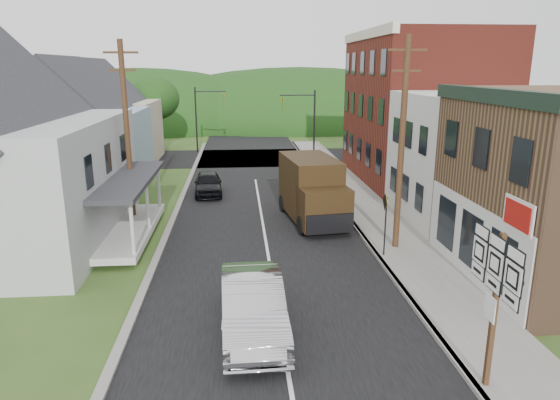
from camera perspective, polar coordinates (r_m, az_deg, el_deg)
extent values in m
plane|color=#2D4719|center=(18.33, -0.74, -10.01)|extent=(120.00, 120.00, 0.00)
cube|color=black|center=(27.71, -2.22, -1.29)|extent=(9.00, 90.00, 0.02)
cube|color=black|center=(44.28, -3.26, 4.85)|extent=(60.00, 9.00, 0.02)
cube|color=slate|center=(26.70, 10.74, -2.01)|extent=(2.80, 55.00, 0.15)
cube|color=slate|center=(26.37, 7.91, -2.09)|extent=(0.20, 55.00, 0.15)
cube|color=slate|center=(25.99, -12.32, -2.60)|extent=(0.30, 55.00, 0.12)
cube|color=silver|center=(27.49, 22.29, 4.43)|extent=(8.00, 7.00, 6.50)
cube|color=maroon|center=(35.93, 15.74, 10.02)|extent=(8.00, 12.00, 10.00)
cube|color=#8DACC0|center=(35.38, -21.00, 5.44)|extent=(7.00, 8.00, 5.00)
cube|color=beige|center=(44.13, -18.49, 7.36)|extent=(7.00, 8.00, 5.00)
cylinder|color=#472D19|center=(21.44, 13.71, 5.84)|extent=(0.26, 0.26, 9.00)
cube|color=#472D19|center=(21.20, 14.38, 16.29)|extent=(1.60, 0.10, 0.10)
cube|color=#472D19|center=(21.19, 14.23, 14.13)|extent=(1.20, 0.10, 0.10)
cylinder|color=#472D19|center=(25.36, -17.05, 6.96)|extent=(0.26, 0.26, 9.00)
cube|color=#472D19|center=(25.16, -17.75, 15.77)|extent=(1.60, 0.10, 0.10)
cube|color=#472D19|center=(25.15, -17.60, 13.96)|extent=(1.20, 0.10, 0.10)
cylinder|color=black|center=(40.83, 3.93, 8.24)|extent=(0.14, 0.14, 6.00)
cylinder|color=black|center=(40.42, 1.99, 11.90)|extent=(2.80, 0.10, 0.10)
imported|color=olive|center=(40.34, 0.26, 10.90)|extent=(0.16, 0.20, 1.00)
cylinder|color=black|center=(47.47, -9.55, 9.00)|extent=(0.14, 0.14, 6.00)
cylinder|color=black|center=(47.19, -7.96, 12.20)|extent=(2.80, 0.10, 0.10)
imported|color=olive|center=(47.18, -6.45, 11.39)|extent=(0.16, 0.20, 1.00)
cylinder|color=#382616|center=(49.55, -14.02, 7.80)|extent=(0.36, 0.36, 3.92)
ellipsoid|color=#10340F|center=(49.29, -14.24, 11.19)|extent=(4.80, 4.80, 4.08)
ellipsoid|color=#10340F|center=(72.01, -3.92, 8.73)|extent=(90.00, 30.00, 16.00)
imported|color=#B9B8BE|center=(15.19, -3.13, -11.99)|extent=(1.98, 5.26, 1.71)
imported|color=black|center=(31.51, -8.22, 1.88)|extent=(1.91, 4.22, 1.41)
cube|color=black|center=(26.02, 3.42, 1.69)|extent=(2.91, 4.76, 2.96)
cube|color=black|center=(23.69, 5.12, -0.95)|extent=(2.54, 1.92, 1.94)
cube|color=black|center=(23.67, 5.02, 1.09)|extent=(2.28, 1.49, 0.05)
cube|color=black|center=(23.05, 5.73, -2.74)|extent=(2.25, 0.44, 0.92)
cylinder|color=black|center=(23.73, 2.53, -2.93)|extent=(0.40, 0.95, 0.92)
cylinder|color=black|center=(24.35, 7.42, -2.58)|extent=(0.40, 0.95, 0.92)
cylinder|color=black|center=(27.53, 0.38, -0.39)|extent=(0.40, 0.95, 0.92)
cylinder|color=black|center=(28.06, 4.65, -0.14)|extent=(0.40, 0.95, 0.92)
cube|color=#472D19|center=(13.14, 23.26, -11.67)|extent=(0.13, 0.13, 3.93)
cube|color=black|center=(12.63, 23.56, -6.66)|extent=(0.08, 2.25, 0.09)
cube|color=white|center=(11.79, 25.34, -5.73)|extent=(0.03, 0.62, 0.25)
cube|color=white|center=(11.97, 25.07, -8.01)|extent=(0.03, 0.67, 0.62)
cube|color=white|center=(12.16, 24.81, -10.21)|extent=(0.03, 0.62, 0.31)
cube|color=white|center=(12.44, 23.62, -4.50)|extent=(0.03, 0.62, 0.25)
cube|color=white|center=(12.61, 23.38, -6.67)|extent=(0.03, 0.67, 0.62)
cube|color=white|center=(12.79, 23.15, -8.78)|extent=(0.03, 0.62, 0.31)
cube|color=white|center=(13.11, 22.08, -3.38)|extent=(0.03, 0.62, 0.25)
cube|color=white|center=(13.26, 21.86, -5.46)|extent=(0.03, 0.67, 0.62)
cube|color=white|center=(13.44, 21.66, -7.49)|extent=(0.03, 0.62, 0.31)
cube|color=white|center=(13.04, 22.87, -11.28)|extent=(0.03, 0.51, 0.62)
cylinder|color=black|center=(20.99, 11.94, -2.95)|extent=(0.06, 0.06, 2.51)
cube|color=black|center=(20.68, 11.91, -0.20)|extent=(0.03, 0.74, 0.74)
cube|color=#FFE80D|center=(20.69, 11.96, -0.20)|extent=(0.04, 0.67, 0.67)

